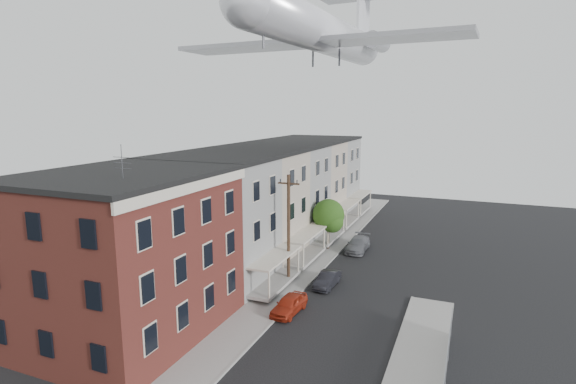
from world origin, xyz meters
name	(u,v)px	position (x,y,z in m)	size (l,w,h in m)	color
sidewalk_left	(314,261)	(-5.50, 24.00, 0.06)	(3.00, 62.00, 0.12)	gray
curb_left	(329,263)	(-4.05, 24.00, 0.07)	(0.15, 62.00, 0.14)	gray
corner_building	(126,254)	(-12.00, 7.00, 5.16)	(10.31, 12.30, 12.15)	#3B1A13
row_house_a	(209,220)	(-11.96, 16.50, 5.13)	(11.98, 7.00, 10.30)	gray
row_house_b	(249,203)	(-11.96, 23.50, 5.13)	(11.98, 7.00, 10.30)	gray
row_house_c	(278,191)	(-11.96, 30.50, 5.13)	(11.98, 7.00, 10.30)	gray
row_house_d	(301,182)	(-11.96, 37.50, 5.13)	(11.98, 7.00, 10.30)	gray
row_house_e	(319,174)	(-11.96, 44.50, 5.13)	(11.98, 7.00, 10.30)	gray
utility_pole	(289,229)	(-5.60, 18.00, 4.67)	(1.80, 0.26, 9.00)	black
street_tree	(329,217)	(-5.27, 27.92, 3.45)	(3.22, 3.20, 5.20)	black
car_near	(289,304)	(-3.60, 13.23, 0.63)	(1.49, 3.70, 1.26)	#A42A15
car_mid	(327,280)	(-2.55, 18.73, 0.59)	(1.25, 3.58, 1.18)	black
car_far	(358,244)	(-2.51, 28.79, 0.67)	(1.89, 4.65, 1.35)	slate
airplane	(325,33)	(-5.76, 27.08, 20.82)	(26.50, 30.25, 8.76)	silver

